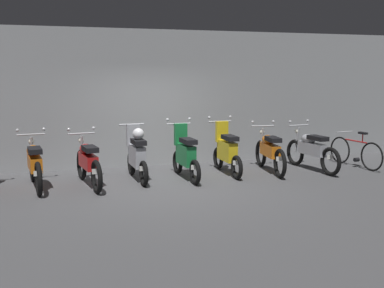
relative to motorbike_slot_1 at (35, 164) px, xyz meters
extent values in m
plane|color=#4C4C4F|center=(2.58, -0.56, -0.49)|extent=(80.00, 80.00, 0.00)
cube|color=gray|center=(2.58, 1.66, 1.17)|extent=(16.00, 0.30, 3.32)
torus|color=black|center=(-0.08, 0.62, -0.17)|extent=(0.17, 0.66, 0.65)
torus|color=black|center=(0.09, -0.67, -0.17)|extent=(0.17, 0.66, 0.65)
cube|color=orange|center=(0.00, -0.03, 0.02)|extent=(0.33, 0.85, 0.28)
ellipsoid|color=orange|center=(-0.02, 0.13, 0.24)|extent=(0.31, 0.47, 0.22)
cube|color=black|center=(0.03, -0.21, 0.30)|extent=(0.30, 0.55, 0.10)
cylinder|color=#B7BABF|center=(-0.07, 0.51, 0.52)|extent=(0.56, 0.11, 0.04)
sphere|color=#B7BABF|center=(-0.32, 0.48, 0.62)|extent=(0.07, 0.07, 0.07)
sphere|color=#B7BABF|center=(0.19, 0.55, 0.62)|extent=(0.07, 0.07, 0.07)
cylinder|color=#B7BABF|center=(-0.07, 0.57, 0.15)|extent=(0.08, 0.17, 0.65)
sphere|color=silver|center=(-0.07, 0.57, 0.37)|extent=(0.12, 0.12, 0.12)
cube|color=white|center=(0.08, -0.65, -0.07)|extent=(0.16, 0.03, 0.10)
torus|color=black|center=(0.93, 0.48, -0.17)|extent=(0.19, 0.66, 0.65)
torus|color=black|center=(1.14, -0.80, -0.17)|extent=(0.19, 0.66, 0.65)
cube|color=red|center=(1.04, -0.16, 0.02)|extent=(0.35, 0.86, 0.28)
ellipsoid|color=red|center=(1.01, 0.00, 0.24)|extent=(0.33, 0.48, 0.22)
cube|color=black|center=(1.06, -0.34, 0.30)|extent=(0.32, 0.55, 0.10)
cylinder|color=#B7BABF|center=(0.95, 0.38, 0.52)|extent=(0.56, 0.13, 0.04)
sphere|color=#B7BABF|center=(0.69, 0.34, 0.62)|extent=(0.07, 0.07, 0.07)
sphere|color=#B7BABF|center=(1.20, 0.42, 0.62)|extent=(0.07, 0.07, 0.07)
cylinder|color=#B7BABF|center=(0.94, 0.43, 0.15)|extent=(0.08, 0.17, 0.65)
sphere|color=silver|center=(0.94, 0.43, 0.37)|extent=(0.12, 0.12, 0.12)
cube|color=white|center=(1.14, -0.77, -0.07)|extent=(0.16, 0.04, 0.10)
torus|color=black|center=(2.03, 0.64, -0.23)|extent=(0.12, 0.53, 0.53)
torus|color=black|center=(2.10, -0.51, -0.23)|extent=(0.12, 0.53, 0.53)
cube|color=#9EA0A8|center=(2.07, 0.07, 0.04)|extent=(0.26, 0.75, 0.44)
cube|color=#9EA0A8|center=(2.05, 0.41, 0.44)|extent=(0.29, 0.14, 0.48)
cube|color=black|center=(2.08, -0.09, 0.36)|extent=(0.27, 0.53, 0.10)
cylinder|color=#B7BABF|center=(2.04, 0.55, 0.66)|extent=(0.56, 0.07, 0.04)
cylinder|color=#B7BABF|center=(2.04, 0.60, 0.19)|extent=(0.06, 0.15, 0.85)
sphere|color=silver|center=(2.04, 0.60, 0.51)|extent=(0.12, 0.12, 0.12)
cube|color=white|center=(2.10, -0.48, -0.13)|extent=(0.16, 0.02, 0.10)
sphere|color=silver|center=(2.08, -0.09, 0.53)|extent=(0.24, 0.24, 0.24)
torus|color=black|center=(3.06, 0.46, -0.23)|extent=(0.12, 0.53, 0.53)
torus|color=black|center=(3.13, -0.69, -0.23)|extent=(0.12, 0.53, 0.53)
cube|color=#197238|center=(3.10, -0.12, 0.04)|extent=(0.26, 0.75, 0.44)
cube|color=#197238|center=(3.08, 0.23, 0.44)|extent=(0.29, 0.14, 0.48)
cube|color=black|center=(3.11, -0.28, 0.36)|extent=(0.27, 0.53, 0.10)
cylinder|color=#B7BABF|center=(3.07, 0.37, 0.66)|extent=(0.56, 0.07, 0.04)
sphere|color=#B7BABF|center=(2.81, 0.35, 0.76)|extent=(0.07, 0.07, 0.07)
sphere|color=#B7BABF|center=(3.33, 0.38, 0.76)|extent=(0.07, 0.07, 0.07)
cylinder|color=#B7BABF|center=(3.07, 0.41, 0.19)|extent=(0.06, 0.15, 0.85)
sphere|color=silver|center=(3.07, 0.41, 0.51)|extent=(0.12, 0.12, 0.12)
cube|color=white|center=(3.13, -0.67, -0.13)|extent=(0.16, 0.02, 0.10)
torus|color=black|center=(4.13, 0.66, -0.23)|extent=(0.09, 0.53, 0.53)
torus|color=black|center=(4.14, -0.48, -0.23)|extent=(0.09, 0.53, 0.53)
cube|color=gold|center=(4.13, 0.09, 0.04)|extent=(0.23, 0.74, 0.44)
cube|color=gold|center=(4.13, 0.43, 0.44)|extent=(0.28, 0.12, 0.48)
cube|color=black|center=(4.13, -0.07, 0.36)|extent=(0.24, 0.52, 0.10)
cylinder|color=#B7BABF|center=(4.13, 0.57, 0.66)|extent=(0.56, 0.04, 0.04)
sphere|color=#B7BABF|center=(3.87, 0.57, 0.76)|extent=(0.07, 0.07, 0.07)
sphere|color=#B7BABF|center=(4.39, 0.58, 0.76)|extent=(0.07, 0.07, 0.07)
cylinder|color=#B7BABF|center=(4.13, 0.62, 0.19)|extent=(0.06, 0.15, 0.85)
sphere|color=silver|center=(4.13, 0.62, 0.51)|extent=(0.12, 0.12, 0.12)
cube|color=white|center=(4.14, -0.46, -0.13)|extent=(0.16, 0.01, 0.10)
torus|color=black|center=(5.24, 0.66, -0.17)|extent=(0.16, 0.66, 0.65)
torus|color=black|center=(5.09, -0.63, -0.17)|extent=(0.16, 0.66, 0.65)
cube|color=orange|center=(5.16, 0.01, 0.02)|extent=(0.31, 0.85, 0.28)
ellipsoid|color=orange|center=(5.18, 0.17, 0.24)|extent=(0.31, 0.47, 0.22)
cube|color=black|center=(5.14, -0.17, 0.30)|extent=(0.30, 0.54, 0.10)
cylinder|color=#B7BABF|center=(5.23, 0.55, 0.52)|extent=(0.56, 0.10, 0.04)
sphere|color=#B7BABF|center=(4.97, 0.58, 0.62)|extent=(0.07, 0.07, 0.07)
sphere|color=#B7BABF|center=(5.48, 0.52, 0.62)|extent=(0.07, 0.07, 0.07)
cylinder|color=#B7BABF|center=(5.23, 0.61, 0.15)|extent=(0.07, 0.16, 0.65)
sphere|color=silver|center=(5.23, 0.61, 0.37)|extent=(0.12, 0.12, 0.12)
cube|color=white|center=(5.09, -0.61, -0.07)|extent=(0.16, 0.03, 0.10)
torus|color=black|center=(6.12, 0.54, -0.17)|extent=(0.17, 0.66, 0.65)
torus|color=black|center=(6.27, -0.76, -0.17)|extent=(0.17, 0.66, 0.65)
cube|color=#9EA0A8|center=(6.19, -0.11, 0.02)|extent=(0.32, 0.85, 0.28)
ellipsoid|color=#9EA0A8|center=(6.18, 0.04, 0.24)|extent=(0.31, 0.47, 0.22)
cube|color=black|center=(6.22, -0.29, 0.30)|extent=(0.30, 0.55, 0.10)
cylinder|color=#B7BABF|center=(6.13, 0.43, 0.52)|extent=(0.56, 0.10, 0.04)
sphere|color=#B7BABF|center=(5.87, 0.40, 0.62)|extent=(0.07, 0.07, 0.07)
sphere|color=#B7BABF|center=(6.39, 0.46, 0.62)|extent=(0.07, 0.07, 0.07)
cylinder|color=#B7BABF|center=(6.12, 0.48, 0.15)|extent=(0.07, 0.16, 0.65)
sphere|color=silver|center=(6.12, 0.48, 0.37)|extent=(0.12, 0.12, 0.12)
cube|color=white|center=(6.27, -0.73, -0.07)|extent=(0.16, 0.03, 0.10)
torus|color=black|center=(7.35, 0.46, -0.15)|extent=(0.13, 0.68, 0.68)
torus|color=black|center=(7.50, -0.58, -0.15)|extent=(0.13, 0.68, 0.68)
cylinder|color=#B21E1E|center=(7.43, -0.06, 0.15)|extent=(0.13, 0.68, 0.04)
cylinder|color=#B21E1E|center=(7.45, -0.27, 0.25)|extent=(0.03, 0.03, 0.22)
cube|color=black|center=(7.45, -0.27, 0.37)|extent=(0.13, 0.23, 0.05)
cylinder|color=#B7BABF|center=(7.37, 0.34, 0.33)|extent=(0.50, 0.10, 0.03)
cylinder|color=black|center=(7.43, -0.11, -0.31)|extent=(0.13, 0.12, 0.10)
camera|label=1|loc=(0.46, -9.40, 1.77)|focal=42.54mm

